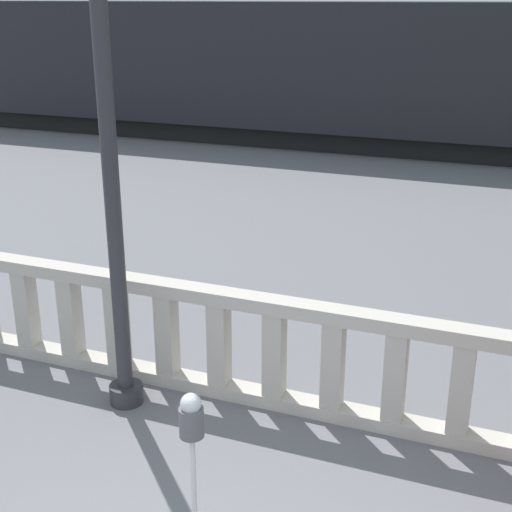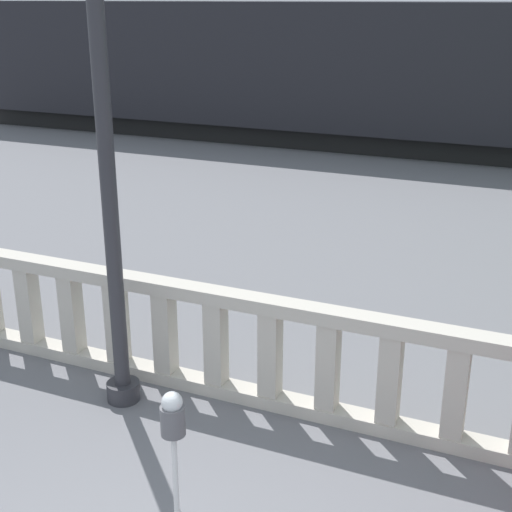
{
  "view_description": "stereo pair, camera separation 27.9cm",
  "coord_description": "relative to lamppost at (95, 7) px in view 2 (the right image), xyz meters",
  "views": [
    {
      "loc": [
        1.86,
        -2.67,
        3.99
      ],
      "look_at": [
        -0.9,
        4.38,
        1.23
      ],
      "focal_mm": 50.0,
      "sensor_mm": 36.0,
      "label": 1
    },
    {
      "loc": [
        2.12,
        -2.56,
        3.99
      ],
      "look_at": [
        -0.9,
        4.38,
        1.23
      ],
      "focal_mm": 50.0,
      "sensor_mm": 36.0,
      "label": 2
    }
  ],
  "objects": [
    {
      "name": "lamppost",
      "position": [
        0.0,
        0.0,
        0.0
      ],
      "size": [
        0.39,
        0.39,
        6.99
      ],
      "color": "#2D2D33",
      "rests_on": "ground"
    },
    {
      "name": "train_far",
      "position": [
        -5.81,
        23.71,
        -2.13
      ],
      "size": [
        28.41,
        2.75,
        3.96
      ],
      "color": "black",
      "rests_on": "ground"
    },
    {
      "name": "parking_meter",
      "position": [
        1.72,
        -1.87,
        -2.68
      ],
      "size": [
        0.17,
        0.17,
        1.52
      ],
      "color": "silver",
      "rests_on": "ground"
    },
    {
      "name": "train_near",
      "position": [
        -1.55,
        14.13,
        -1.88
      ],
      "size": [
        23.88,
        3.04,
        4.46
      ],
      "color": "black",
      "rests_on": "ground"
    },
    {
      "name": "balustrade",
      "position": [
        1.76,
        0.51,
        -3.3
      ],
      "size": [
        16.28,
        0.24,
        1.2
      ],
      "color": "#BCB5A8",
      "rests_on": "ground"
    }
  ]
}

